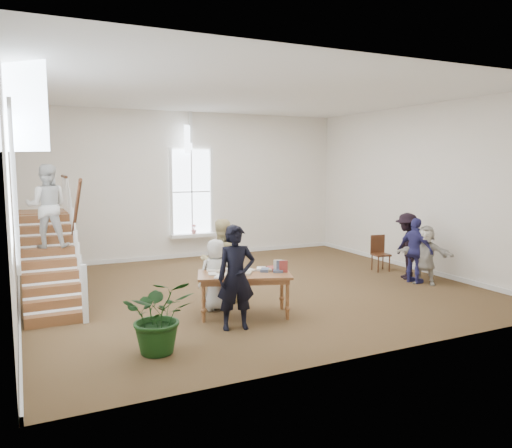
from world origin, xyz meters
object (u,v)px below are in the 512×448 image
police_officer (236,277)px  elderly_woman (216,275)px  woman_cluster_a (415,251)px  floor_plant (160,315)px  woman_cluster_b (407,246)px  woman_cluster_c (425,255)px  library_table (245,277)px  person_yellow (221,261)px  side_chair (379,251)px

police_officer → elderly_woman: 1.27m
woman_cluster_a → floor_plant: 7.09m
woman_cluster_b → woman_cluster_c: woman_cluster_b is taller
library_table → woman_cluster_c: size_ratio=1.36×
library_table → elderly_woman: bearing=141.4°
person_yellow → library_table: bearing=102.3°
woman_cluster_c → side_chair: (0.01, 1.73, -0.18)m
elderly_woman → woman_cluster_a: (5.23, 0.01, 0.09)m
elderly_woman → police_officer: bearing=92.6°
person_yellow → side_chair: bearing=-159.6°
side_chair → woman_cluster_c: bearing=-81.2°
police_officer → elderly_woman: police_officer is taller
library_table → floor_plant: (-1.99, -1.19, -0.15)m
woman_cluster_b → floor_plant: 7.34m
woman_cluster_b → woman_cluster_a: bearing=6.8°
police_officer → floor_plant: size_ratio=1.56×
person_yellow → woman_cluster_b: 5.07m
police_officer → elderly_woman: (0.10, 1.25, -0.21)m
woman_cluster_c → elderly_woman: bearing=-128.2°
person_yellow → elderly_woman: bearing=68.0°
woman_cluster_a → library_table: bearing=84.5°
library_table → elderly_woman: elderly_woman is taller
woman_cluster_b → side_chair: 1.12m
floor_plant → side_chair: (7.00, 3.31, -0.06)m
elderly_woman → woman_cluster_b: 5.39m
library_table → police_officer: 0.83m
person_yellow → side_chair: person_yellow is taller
floor_plant → side_chair: bearing=25.3°
police_officer → person_yellow: bearing=88.1°
elderly_woman → side_chair: size_ratio=1.48×
elderly_woman → floor_plant: 2.41m
police_officer → side_chair: 6.16m
elderly_woman → side_chair: 5.60m
woman_cluster_a → side_chair: size_ratio=1.66×
police_officer → side_chair: police_officer is taller
person_yellow → woman_cluster_b: (5.07, -0.04, -0.04)m
police_officer → floor_plant: 1.65m
elderly_woman → woman_cluster_c: (5.37, -0.19, 0.00)m
police_officer → library_table: bearing=65.8°
woman_cluster_a → floor_plant: bearing=92.1°
police_officer → woman_cluster_a: (5.33, 1.26, -0.13)m
woman_cluster_c → woman_cluster_b: bearing=143.9°
floor_plant → side_chair: 7.75m
woman_cluster_b → elderly_woman: bearing=-61.7°
elderly_woman → floor_plant: bearing=54.7°
side_chair → library_table: bearing=-147.8°
woman_cluster_a → woman_cluster_b: woman_cluster_b is taller
police_officer → person_yellow: 1.80m
police_officer → elderly_woman: size_ratio=1.30×
police_officer → person_yellow: police_officer is taller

